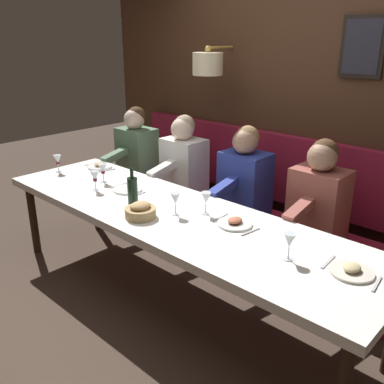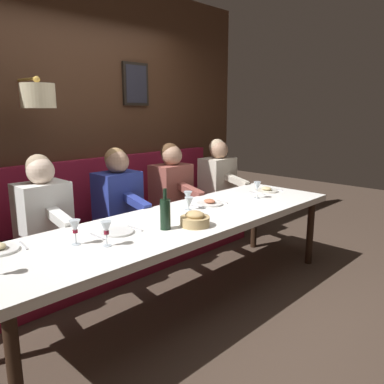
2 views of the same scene
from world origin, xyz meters
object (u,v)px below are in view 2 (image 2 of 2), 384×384
wine_glass_1 (189,203)px  wine_glass_5 (257,186)px  diner_nearest (218,174)px  diner_near (171,183)px  diner_far (43,206)px  wine_glass_4 (75,227)px  bread_bowl (195,220)px  diner_middle (118,192)px  wine_bottle (165,214)px  dining_table (184,224)px  wine_glass_3 (188,197)px  wine_glass_2 (106,229)px

wine_glass_1 → wine_glass_5: size_ratio=1.00×
diner_nearest → diner_near: (0.00, 0.78, 0.00)m
diner_far → wine_glass_4: 0.84m
wine_glass_1 → bread_bowl: size_ratio=0.75×
diner_middle → bread_bowl: size_ratio=3.60×
wine_glass_4 → wine_bottle: wine_bottle is taller
dining_table → diner_near: (0.88, -0.69, 0.13)m
wine_glass_1 → wine_bottle: wine_bottle is taller
wine_glass_4 → diner_nearest: bearing=-71.0°
diner_near → wine_glass_1: bearing=144.3°
wine_glass_4 → wine_bottle: bearing=-105.8°
wine_glass_1 → wine_glass_5: bearing=-91.0°
wine_glass_4 → diner_middle: bearing=-47.9°
diner_nearest → wine_glass_4: size_ratio=4.82×
bread_bowl → diner_near: bearing=-35.6°
dining_table → bread_bowl: (-0.22, 0.10, 0.10)m
wine_glass_3 → bread_bowl: size_ratio=0.75×
diner_middle → wine_glass_3: 0.77m
diner_far → diner_middle: bearing=-90.0°
wine_glass_1 → bread_bowl: 0.26m
dining_table → diner_near: size_ratio=4.06×
diner_nearest → wine_glass_1: bearing=122.2°
wine_bottle → wine_glass_3: bearing=-62.3°
wine_glass_1 → wine_glass_4: 0.97m
wine_glass_3 → bread_bowl: 0.47m
diner_far → wine_bottle: bearing=-156.0°
wine_glass_2 → wine_glass_3: bearing=-75.6°
wine_glass_4 → bread_bowl: wine_glass_4 is taller
wine_bottle → wine_glass_1: bearing=-73.6°
wine_glass_1 → wine_glass_4: same height
diner_far → wine_glass_2: size_ratio=4.82×
wine_glass_1 → wine_glass_2: bearing=96.5°
diner_nearest → wine_glass_4: 2.53m
diner_near → wine_glass_1: diner_near is taller
diner_middle → wine_bottle: bearing=163.5°
wine_glass_3 → wine_glass_4: (-0.09, 1.12, -0.00)m
diner_far → wine_glass_1: bearing=-138.4°
wine_glass_2 → wine_glass_4: size_ratio=1.00×
diner_near → bread_bowl: size_ratio=3.60×
diner_far → wine_glass_5: (-0.91, -1.73, 0.04)m
bread_bowl → diner_nearest: bearing=-55.0°
diner_middle → wine_bottle: 1.04m
wine_bottle → diner_near: bearing=-44.8°
wine_glass_1 → wine_glass_3: bearing=-43.2°
dining_table → diner_nearest: (0.88, -1.47, 0.13)m
wine_glass_1 → dining_table: bearing=74.3°
diner_middle → wine_glass_4: bearing=132.1°
diner_far → bread_bowl: diner_far is taller
wine_glass_2 → bread_bowl: 0.71m
diner_middle → wine_glass_3: bearing=-164.6°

